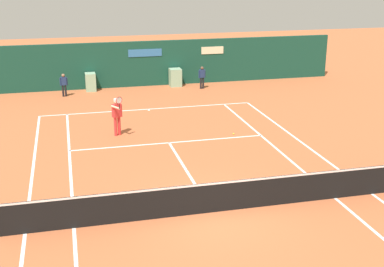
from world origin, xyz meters
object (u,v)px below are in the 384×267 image
player_on_baseline (117,113)px  tennis_ball_mid_court (234,134)px  ball_kid_left_post (64,83)px  ball_kid_right_post (202,76)px

player_on_baseline → tennis_ball_mid_court: size_ratio=27.10×
ball_kid_left_post → tennis_ball_mid_court: ball_kid_left_post is taller
ball_kid_left_post → tennis_ball_mid_court: (6.97, -8.63, -0.70)m
player_on_baseline → tennis_ball_mid_court: bearing=138.9°
ball_kid_right_post → tennis_ball_mid_court: ball_kid_right_post is taller
ball_kid_right_post → ball_kid_left_post: size_ratio=1.03×
ball_kid_left_post → ball_kid_right_post: bearing=172.3°
tennis_ball_mid_court → player_on_baseline: bearing=167.3°
player_on_baseline → ball_kid_right_post: bearing=-155.7°
ball_kid_right_post → player_on_baseline: bearing=43.9°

